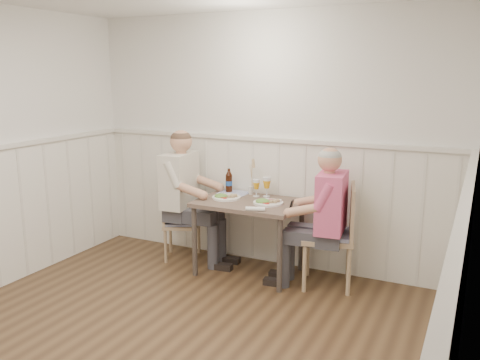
{
  "coord_description": "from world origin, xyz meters",
  "views": [
    {
      "loc": [
        2.03,
        -2.57,
        1.99
      ],
      "look_at": [
        -0.01,
        1.64,
        1.0
      ],
      "focal_mm": 38.0,
      "sensor_mm": 36.0,
      "label": 1
    }
  ],
  "objects_px": {
    "diner_cream": "(184,206)",
    "beer_bottle": "(229,182)",
    "dining_table": "(249,210)",
    "chair_left": "(178,220)",
    "man_in_pink": "(326,230)",
    "chair_right": "(335,232)",
    "grass_vase": "(251,177)"
  },
  "relations": [
    {
      "from": "chair_right",
      "to": "man_in_pink",
      "type": "xyz_separation_m",
      "value": [
        -0.06,
        -0.09,
        0.04
      ]
    },
    {
      "from": "chair_right",
      "to": "grass_vase",
      "type": "relative_size",
      "value": 2.47
    },
    {
      "from": "dining_table",
      "to": "man_in_pink",
      "type": "height_order",
      "value": "man_in_pink"
    },
    {
      "from": "dining_table",
      "to": "beer_bottle",
      "type": "height_order",
      "value": "beer_bottle"
    },
    {
      "from": "dining_table",
      "to": "diner_cream",
      "type": "bearing_deg",
      "value": 178.57
    },
    {
      "from": "man_in_pink",
      "to": "beer_bottle",
      "type": "height_order",
      "value": "man_in_pink"
    },
    {
      "from": "grass_vase",
      "to": "dining_table",
      "type": "bearing_deg",
      "value": -68.87
    },
    {
      "from": "chair_right",
      "to": "beer_bottle",
      "type": "relative_size",
      "value": 3.88
    },
    {
      "from": "chair_right",
      "to": "diner_cream",
      "type": "relative_size",
      "value": 0.69
    },
    {
      "from": "chair_right",
      "to": "beer_bottle",
      "type": "bearing_deg",
      "value": 171.07
    },
    {
      "from": "man_in_pink",
      "to": "grass_vase",
      "type": "relative_size",
      "value": 3.42
    },
    {
      "from": "dining_table",
      "to": "diner_cream",
      "type": "relative_size",
      "value": 0.7
    },
    {
      "from": "chair_right",
      "to": "man_in_pink",
      "type": "bearing_deg",
      "value": -124.57
    },
    {
      "from": "dining_table",
      "to": "chair_right",
      "type": "relative_size",
      "value": 1.02
    },
    {
      "from": "diner_cream",
      "to": "beer_bottle",
      "type": "height_order",
      "value": "diner_cream"
    },
    {
      "from": "dining_table",
      "to": "chair_left",
      "type": "xyz_separation_m",
      "value": [
        -0.87,
        0.05,
        -0.22
      ]
    },
    {
      "from": "man_in_pink",
      "to": "beer_bottle",
      "type": "xyz_separation_m",
      "value": [
        -1.15,
        0.28,
        0.29
      ]
    },
    {
      "from": "dining_table",
      "to": "chair_left",
      "type": "distance_m",
      "value": 0.9
    },
    {
      "from": "chair_left",
      "to": "beer_bottle",
      "type": "relative_size",
      "value": 3.12
    },
    {
      "from": "dining_table",
      "to": "man_in_pink",
      "type": "bearing_deg",
      "value": -2.04
    },
    {
      "from": "man_in_pink",
      "to": "grass_vase",
      "type": "height_order",
      "value": "man_in_pink"
    },
    {
      "from": "man_in_pink",
      "to": "diner_cream",
      "type": "xyz_separation_m",
      "value": [
        -1.57,
        0.05,
        0.03
      ]
    },
    {
      "from": "man_in_pink",
      "to": "beer_bottle",
      "type": "bearing_deg",
      "value": 166.28
    },
    {
      "from": "chair_left",
      "to": "diner_cream",
      "type": "xyz_separation_m",
      "value": [
        0.1,
        -0.03,
        0.17
      ]
    },
    {
      "from": "man_in_pink",
      "to": "diner_cream",
      "type": "height_order",
      "value": "diner_cream"
    },
    {
      "from": "diner_cream",
      "to": "chair_left",
      "type": "bearing_deg",
      "value": 163.13
    },
    {
      "from": "chair_left",
      "to": "grass_vase",
      "type": "distance_m",
      "value": 0.94
    },
    {
      "from": "dining_table",
      "to": "man_in_pink",
      "type": "xyz_separation_m",
      "value": [
        0.8,
        -0.03,
        -0.08
      ]
    },
    {
      "from": "beer_bottle",
      "to": "diner_cream",
      "type": "bearing_deg",
      "value": -151.22
    },
    {
      "from": "dining_table",
      "to": "diner_cream",
      "type": "height_order",
      "value": "diner_cream"
    },
    {
      "from": "chair_right",
      "to": "man_in_pink",
      "type": "relative_size",
      "value": 0.72
    },
    {
      "from": "diner_cream",
      "to": "dining_table",
      "type": "bearing_deg",
      "value": -1.43
    }
  ]
}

